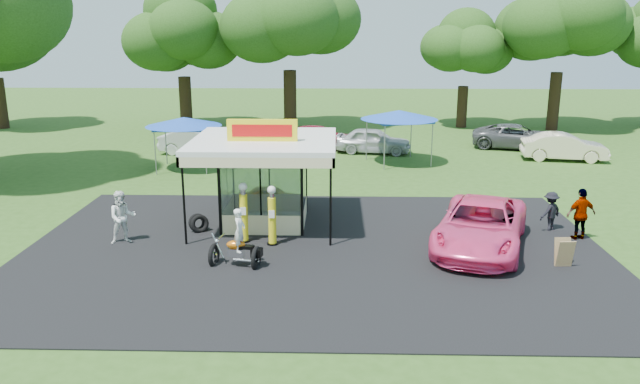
{
  "coord_description": "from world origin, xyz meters",
  "views": [
    {
      "loc": [
        0.74,
        -18.23,
        7.49
      ],
      "look_at": [
        0.14,
        4.0,
        1.56
      ],
      "focal_mm": 35.0,
      "sensor_mm": 36.0,
      "label": 1
    }
  ],
  "objects_px": {
    "kiosk_car": "(272,197)",
    "bg_car_c": "(373,140)",
    "tent_west": "(184,122)",
    "bg_car_e": "(564,147)",
    "gas_pump_left": "(244,214)",
    "pink_sedan": "(481,226)",
    "gas_pump_right": "(272,217)",
    "motorcycle": "(238,243)",
    "bg_car_d": "(517,137)",
    "spectator_east_a": "(550,211)",
    "spectator_east_b": "(581,214)",
    "tent_east": "(399,115)",
    "a_frame_sign": "(564,253)",
    "gas_station_kiosk": "(265,179)",
    "bg_car_b": "(320,138)",
    "spectator_west": "(122,217)",
    "bg_car_a": "(199,142)"
  },
  "relations": [
    {
      "from": "bg_car_d",
      "to": "bg_car_e",
      "type": "xyz_separation_m",
      "value": [
        1.71,
        -3.52,
        0.02
      ]
    },
    {
      "from": "a_frame_sign",
      "to": "bg_car_b",
      "type": "height_order",
      "value": "bg_car_b"
    },
    {
      "from": "gas_pump_left",
      "to": "spectator_east_b",
      "type": "xyz_separation_m",
      "value": [
        12.06,
        0.6,
        -0.1
      ]
    },
    {
      "from": "gas_pump_left",
      "to": "a_frame_sign",
      "type": "relative_size",
      "value": 2.36
    },
    {
      "from": "a_frame_sign",
      "to": "bg_car_c",
      "type": "bearing_deg",
      "value": 102.58
    },
    {
      "from": "spectator_east_b",
      "to": "bg_car_d",
      "type": "xyz_separation_m",
      "value": [
        2.58,
        17.52,
        -0.2
      ]
    },
    {
      "from": "spectator_west",
      "to": "bg_car_a",
      "type": "bearing_deg",
      "value": 68.98
    },
    {
      "from": "gas_station_kiosk",
      "to": "tent_east",
      "type": "height_order",
      "value": "gas_station_kiosk"
    },
    {
      "from": "motorcycle",
      "to": "tent_west",
      "type": "bearing_deg",
      "value": 119.36
    },
    {
      "from": "kiosk_car",
      "to": "bg_car_c",
      "type": "height_order",
      "value": "bg_car_c"
    },
    {
      "from": "pink_sedan",
      "to": "bg_car_b",
      "type": "height_order",
      "value": "pink_sedan"
    },
    {
      "from": "gas_station_kiosk",
      "to": "tent_east",
      "type": "relative_size",
      "value": 1.26
    },
    {
      "from": "spectator_west",
      "to": "tent_east",
      "type": "distance_m",
      "value": 17.72
    },
    {
      "from": "spectator_west",
      "to": "spectator_east_a",
      "type": "relative_size",
      "value": 1.26
    },
    {
      "from": "bg_car_d",
      "to": "bg_car_e",
      "type": "height_order",
      "value": "bg_car_e"
    },
    {
      "from": "bg_car_b",
      "to": "bg_car_e",
      "type": "bearing_deg",
      "value": -106.57
    },
    {
      "from": "a_frame_sign",
      "to": "bg_car_c",
      "type": "distance_m",
      "value": 19.2
    },
    {
      "from": "gas_pump_right",
      "to": "tent_east",
      "type": "bearing_deg",
      "value": 67.61
    },
    {
      "from": "spectator_east_a",
      "to": "bg_car_b",
      "type": "relative_size",
      "value": 0.3
    },
    {
      "from": "bg_car_c",
      "to": "tent_west",
      "type": "distance_m",
      "value": 11.53
    },
    {
      "from": "bg_car_b",
      "to": "spectator_west",
      "type": "bearing_deg",
      "value": 155.06
    },
    {
      "from": "gas_pump_left",
      "to": "pink_sedan",
      "type": "distance_m",
      "value": 8.28
    },
    {
      "from": "a_frame_sign",
      "to": "spectator_east_a",
      "type": "xyz_separation_m",
      "value": [
        0.76,
        3.71,
        0.29
      ]
    },
    {
      "from": "gas_station_kiosk",
      "to": "spectator_east_a",
      "type": "xyz_separation_m",
      "value": [
        10.8,
        -0.59,
        -1.02
      ]
    },
    {
      "from": "gas_station_kiosk",
      "to": "kiosk_car",
      "type": "distance_m",
      "value": 2.56
    },
    {
      "from": "motorcycle",
      "to": "bg_car_e",
      "type": "xyz_separation_m",
      "value": [
        16.21,
        16.91,
        -0.0
      ]
    },
    {
      "from": "bg_car_a",
      "to": "motorcycle",
      "type": "bearing_deg",
      "value": -154.29
    },
    {
      "from": "tent_west",
      "to": "bg_car_e",
      "type": "bearing_deg",
      "value": 7.63
    },
    {
      "from": "tent_west",
      "to": "gas_pump_left",
      "type": "bearing_deg",
      "value": -67.45
    },
    {
      "from": "gas_station_kiosk",
      "to": "motorcycle",
      "type": "xyz_separation_m",
      "value": [
        -0.38,
        -4.52,
        -1.0
      ]
    },
    {
      "from": "pink_sedan",
      "to": "bg_car_d",
      "type": "height_order",
      "value": "pink_sedan"
    },
    {
      "from": "gas_pump_right",
      "to": "kiosk_car",
      "type": "xyz_separation_m",
      "value": [
        -0.51,
        4.69,
        -0.56
      ]
    },
    {
      "from": "kiosk_car",
      "to": "spectator_west",
      "type": "distance_m",
      "value": 6.67
    },
    {
      "from": "bg_car_c",
      "to": "bg_car_d",
      "type": "xyz_separation_m",
      "value": [
        9.13,
        1.69,
        -0.02
      ]
    },
    {
      "from": "a_frame_sign",
      "to": "bg_car_d",
      "type": "bearing_deg",
      "value": 75.91
    },
    {
      "from": "gas_pump_right",
      "to": "motorcycle",
      "type": "xyz_separation_m",
      "value": [
        -0.89,
        -2.04,
        -0.25
      ]
    },
    {
      "from": "motorcycle",
      "to": "bg_car_d",
      "type": "height_order",
      "value": "motorcycle"
    },
    {
      "from": "kiosk_car",
      "to": "spectator_east_b",
      "type": "height_order",
      "value": "spectator_east_b"
    },
    {
      "from": "motorcycle",
      "to": "bg_car_b",
      "type": "bearing_deg",
      "value": 93.7
    },
    {
      "from": "bg_car_d",
      "to": "spectator_east_a",
      "type": "bearing_deg",
      "value": -174.88
    },
    {
      "from": "bg_car_d",
      "to": "gas_pump_left",
      "type": "bearing_deg",
      "value": 157.53
    },
    {
      "from": "spectator_east_a",
      "to": "spectator_east_b",
      "type": "xyz_separation_m",
      "value": [
        0.73,
        -1.02,
        0.2
      ]
    },
    {
      "from": "tent_east",
      "to": "bg_car_a",
      "type": "bearing_deg",
      "value": 169.39
    },
    {
      "from": "bg_car_d",
      "to": "motorcycle",
      "type": "bearing_deg",
      "value": 161.12
    },
    {
      "from": "gas_pump_left",
      "to": "tent_west",
      "type": "bearing_deg",
      "value": 112.55
    },
    {
      "from": "tent_west",
      "to": "kiosk_car",
      "type": "bearing_deg",
      "value": -53.65
    },
    {
      "from": "a_frame_sign",
      "to": "kiosk_car",
      "type": "xyz_separation_m",
      "value": [
        -10.04,
        6.5,
        0.01
      ]
    },
    {
      "from": "pink_sedan",
      "to": "spectator_east_a",
      "type": "distance_m",
      "value": 3.68
    },
    {
      "from": "gas_pump_left",
      "to": "a_frame_sign",
      "type": "xyz_separation_m",
      "value": [
        10.56,
        -2.09,
        -0.58
      ]
    },
    {
      "from": "motorcycle",
      "to": "bg_car_e",
      "type": "height_order",
      "value": "motorcycle"
    }
  ]
}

